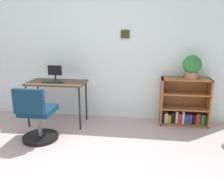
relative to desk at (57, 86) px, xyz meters
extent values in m
cube|color=silver|center=(0.56, 0.48, 0.54)|extent=(5.20, 0.10, 2.41)
cube|color=#353119|center=(1.10, 0.42, 0.83)|extent=(0.15, 0.02, 0.14)
cube|color=brown|center=(0.00, 0.00, 0.05)|extent=(0.96, 0.50, 0.03)
cylinder|color=black|center=(-0.44, -0.21, -0.31)|extent=(0.03, 0.03, 0.70)
cylinder|color=black|center=(0.44, -0.21, -0.31)|extent=(0.03, 0.03, 0.70)
cylinder|color=black|center=(-0.44, 0.21, -0.31)|extent=(0.03, 0.03, 0.70)
cylinder|color=black|center=(0.44, 0.21, -0.31)|extent=(0.03, 0.03, 0.70)
cylinder|color=#262628|center=(-0.04, 0.06, 0.08)|extent=(0.17, 0.17, 0.01)
cylinder|color=#262628|center=(-0.04, 0.06, 0.13)|extent=(0.03, 0.03, 0.09)
cube|color=black|center=(-0.04, 0.05, 0.25)|extent=(0.24, 0.02, 0.16)
cube|color=#1C301C|center=(-0.03, -0.09, 0.08)|extent=(0.34, 0.12, 0.02)
cylinder|color=black|center=(-0.05, -0.62, -0.64)|extent=(0.52, 0.52, 0.05)
cylinder|color=slate|center=(-0.05, -0.62, -0.44)|extent=(0.05, 0.05, 0.36)
cube|color=#0F2D43|center=(-0.05, -0.62, -0.22)|extent=(0.44, 0.44, 0.08)
cube|color=#0F2D43|center=(-0.05, -0.87, -0.01)|extent=(0.42, 0.07, 0.34)
cube|color=#985B30|center=(1.74, 0.25, -0.26)|extent=(0.02, 0.30, 0.80)
cube|color=#985B30|center=(2.50, 0.25, -0.26)|extent=(0.02, 0.30, 0.80)
cube|color=#985B30|center=(2.12, 0.25, 0.12)|extent=(0.79, 0.30, 0.02)
cube|color=#985B30|center=(2.12, 0.25, -0.65)|extent=(0.79, 0.30, 0.02)
cube|color=#985B30|center=(2.12, 0.39, -0.26)|extent=(0.79, 0.02, 0.80)
cube|color=#985B30|center=(2.12, 0.25, -0.38)|extent=(0.74, 0.28, 0.02)
cube|color=#985B30|center=(2.12, 0.25, -0.12)|extent=(0.74, 0.28, 0.02)
cube|color=black|center=(1.78, 0.24, -0.57)|extent=(0.04, 0.11, 0.14)
cube|color=beige|center=(1.83, 0.24, -0.56)|extent=(0.06, 0.12, 0.17)
cube|color=#B79323|center=(1.89, 0.24, -0.57)|extent=(0.05, 0.11, 0.14)
cube|color=black|center=(1.95, 0.24, -0.55)|extent=(0.06, 0.12, 0.18)
cube|color=beige|center=(2.01, 0.24, -0.54)|extent=(0.04, 0.10, 0.20)
cube|color=#B22D28|center=(2.06, 0.24, -0.55)|extent=(0.06, 0.12, 0.17)
cube|color=beige|center=(2.11, 0.24, -0.53)|extent=(0.03, 0.13, 0.22)
cube|color=#1E478C|center=(2.17, 0.24, -0.56)|extent=(0.06, 0.13, 0.17)
cube|color=#593372|center=(2.23, 0.24, -0.56)|extent=(0.05, 0.10, 0.17)
cube|color=black|center=(2.29, 0.24, -0.56)|extent=(0.05, 0.10, 0.17)
cube|color=#B22D28|center=(2.36, 0.24, -0.55)|extent=(0.07, 0.11, 0.19)
cube|color=#237238|center=(2.44, 0.24, -0.55)|extent=(0.07, 0.13, 0.18)
cylinder|color=#9E6642|center=(2.19, 0.23, 0.19)|extent=(0.20, 0.20, 0.11)
sphere|color=#2A7433|center=(2.19, 0.23, 0.36)|extent=(0.30, 0.30, 0.30)
camera|label=1|loc=(1.41, -3.54, 0.88)|focal=36.63mm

